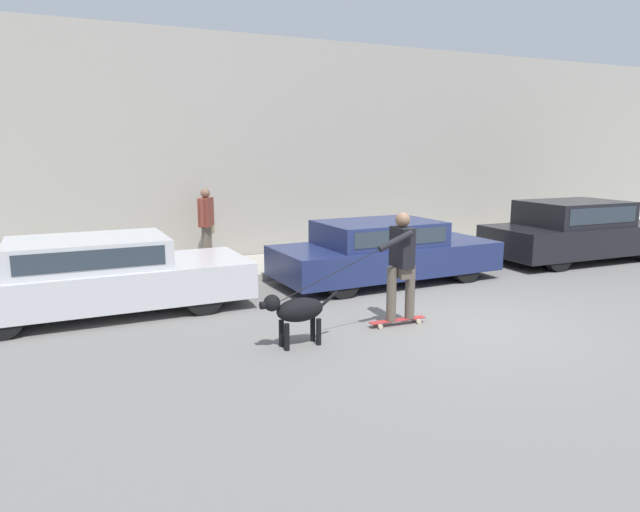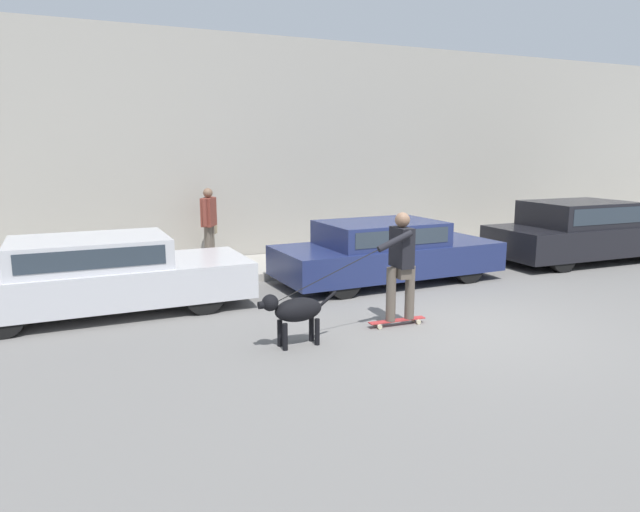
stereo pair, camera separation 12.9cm
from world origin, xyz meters
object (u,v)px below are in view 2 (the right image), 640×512
parked_car_0 (101,276)px  dog (295,311)px  parked_car_2 (581,232)px  skateboarder (400,262)px  parked_car_1 (386,252)px  pedestrian_with_bag (209,223)px

parked_car_0 → dog: (2.23, -2.74, -0.11)m
parked_car_2 → skateboarder: 6.95m
dog → skateboarder: bearing=-175.3°
skateboarder → dog: bearing=9.7°
parked_car_1 → skateboarder: 2.84m
skateboarder → pedestrian_with_bag: size_ratio=1.55×
parked_car_0 → parked_car_1: bearing=-0.7°
parked_car_0 → parked_car_1: 5.22m
skateboarder → parked_car_1: bearing=-113.9°
pedestrian_with_bag → skateboarder: bearing=-40.6°
parked_car_1 → pedestrian_with_bag: bearing=138.6°
parked_car_0 → pedestrian_with_bag: bearing=45.6°
parked_car_1 → skateboarder: (-1.25, -2.52, 0.37)m
parked_car_1 → dog: 4.06m
parked_car_0 → parked_car_2: (10.44, 0.00, 0.07)m
parked_car_0 → dog: parked_car_0 is taller
parked_car_2 → pedestrian_with_bag: pedestrian_with_bag is taller
parked_car_1 → pedestrian_with_bag: size_ratio=2.76×
parked_car_2 → pedestrian_with_bag: size_ratio=2.75×
dog → pedestrian_with_bag: size_ratio=0.70×
pedestrian_with_bag → dog: bearing=-60.1°
parked_car_0 → parked_car_2: 10.44m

